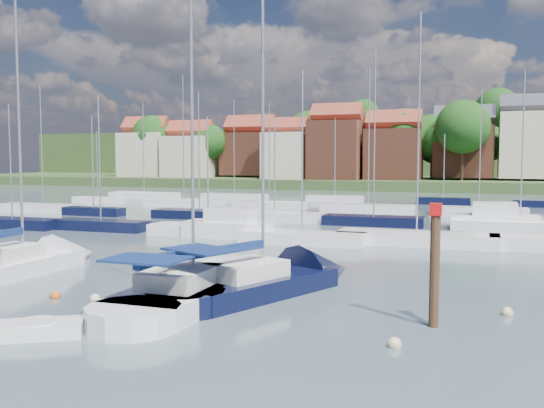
% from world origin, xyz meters
% --- Properties ---
extents(ground, '(260.00, 260.00, 0.00)m').
position_xyz_m(ground, '(0.00, 40.00, 0.00)').
color(ground, '#3F4D56').
rests_on(ground, ground).
extents(sailboat_left, '(3.26, 11.31, 15.29)m').
position_xyz_m(sailboat_left, '(-10.18, 4.62, 0.36)').
color(sailboat_left, white).
rests_on(sailboat_left, ground).
extents(sailboat_centre, '(3.51, 12.86, 17.37)m').
position_xyz_m(sailboat_centre, '(0.96, 2.36, 0.35)').
color(sailboat_centre, white).
rests_on(sailboat_centre, ground).
extents(sailboat_navy, '(7.94, 12.63, 17.08)m').
position_xyz_m(sailboat_navy, '(3.67, 4.41, 0.35)').
color(sailboat_navy, black).
rests_on(sailboat_navy, ground).
extents(tender, '(3.26, 2.70, 0.64)m').
position_xyz_m(tender, '(-1.70, -5.23, 0.25)').
color(tender, white).
rests_on(tender, ground).
extents(timber_piling, '(0.40, 0.40, 6.68)m').
position_xyz_m(timber_piling, '(10.84, 0.35, 1.32)').
color(timber_piling, '#4C331E').
rests_on(timber_piling, ground).
extents(buoy_c, '(0.43, 0.43, 0.43)m').
position_xyz_m(buoy_c, '(-4.80, -0.44, 0.00)').
color(buoy_c, '#D85914').
rests_on(buoy_c, ground).
extents(buoy_d, '(0.52, 0.52, 0.52)m').
position_xyz_m(buoy_d, '(1.80, -2.46, 0.00)').
color(buoy_d, beige).
rests_on(buoy_d, ground).
extents(buoy_e, '(0.47, 0.47, 0.47)m').
position_xyz_m(buoy_e, '(4.48, 5.85, 0.00)').
color(buoy_e, '#D85914').
rests_on(buoy_e, ground).
extents(buoy_f, '(0.46, 0.46, 0.46)m').
position_xyz_m(buoy_f, '(9.84, -2.46, 0.00)').
color(buoy_f, beige).
rests_on(buoy_f, ground).
extents(buoy_g, '(0.44, 0.44, 0.44)m').
position_xyz_m(buoy_g, '(13.39, 2.88, 0.00)').
color(buoy_g, beige).
rests_on(buoy_g, ground).
extents(buoy_h, '(0.44, 0.44, 0.44)m').
position_xyz_m(buoy_h, '(-2.88, -0.35, 0.00)').
color(buoy_h, beige).
rests_on(buoy_h, ground).
extents(marina_field, '(79.62, 41.41, 15.93)m').
position_xyz_m(marina_field, '(1.91, 35.15, 0.43)').
color(marina_field, white).
rests_on(marina_field, ground).
extents(far_shore_town, '(212.46, 90.00, 22.27)m').
position_xyz_m(far_shore_town, '(2.23, 132.67, 4.61)').
color(far_shore_town, '#374D26').
rests_on(far_shore_town, ground).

